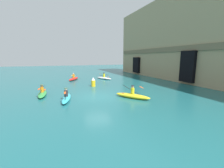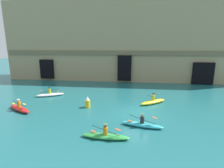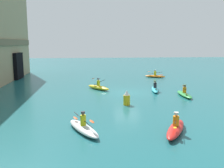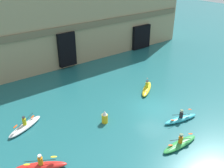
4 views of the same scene
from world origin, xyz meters
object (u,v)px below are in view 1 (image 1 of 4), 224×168
object	(u,v)px
marker_buoy	(93,82)
kayak_yellow	(132,95)
kayak_cyan	(66,98)
kayak_red	(74,79)
kayak_green	(42,93)
kayak_white	(104,78)

from	to	relation	value
marker_buoy	kayak_yellow	bearing A→B (deg)	15.85
kayak_cyan	kayak_red	bearing A→B (deg)	1.79
kayak_red	marker_buoy	world-z (taller)	same
kayak_yellow	kayak_cyan	size ratio (longest dim) A/B	0.93
kayak_green	marker_buoy	world-z (taller)	marker_buoy
kayak_green	kayak_white	bearing A→B (deg)	135.08
kayak_cyan	kayak_green	bearing A→B (deg)	49.94
kayak_cyan	marker_buoy	bearing A→B (deg)	-23.24
kayak_green	kayak_cyan	bearing A→B (deg)	40.43
kayak_green	kayak_yellow	distance (m)	8.91
kayak_white	kayak_green	bearing A→B (deg)	-72.00
kayak_white	kayak_cyan	bearing A→B (deg)	-57.40
marker_buoy	kayak_green	bearing A→B (deg)	-64.54
kayak_red	kayak_cyan	bearing A→B (deg)	19.72
marker_buoy	kayak_cyan	bearing A→B (deg)	-34.89
kayak_red	kayak_cyan	xyz separation A→B (m)	(12.01, -2.09, -0.03)
kayak_green	kayak_yellow	xyz separation A→B (m)	(4.15, 7.89, 0.04)
kayak_yellow	kayak_white	size ratio (longest dim) A/B	0.92
kayak_cyan	kayak_yellow	bearing A→B (deg)	-92.83
kayak_red	kayak_white	distance (m)	5.14
kayak_green	kayak_yellow	bearing A→B (deg)	64.39
kayak_cyan	marker_buoy	world-z (taller)	marker_buoy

